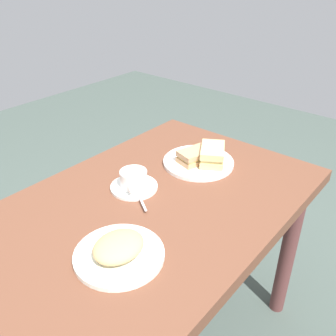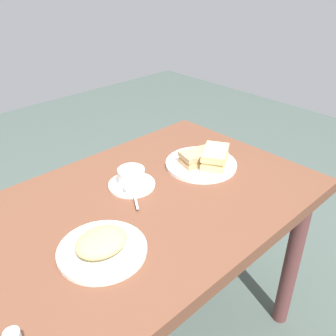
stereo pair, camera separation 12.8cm
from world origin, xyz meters
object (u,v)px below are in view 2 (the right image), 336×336
at_px(sandwich_back, 215,157).
at_px(spoon, 135,196).
at_px(sandwich_plate, 201,164).
at_px(side_plate, 102,250).
at_px(coffee_cup, 131,176).
at_px(coffee_saucer, 132,185).
at_px(sandwich_front, 198,157).
at_px(dining_table, 138,229).

height_order(sandwich_back, spoon, sandwich_back).
xyz_separation_m(sandwich_plate, side_plate, (0.53, 0.13, 0.00)).
xyz_separation_m(sandwich_plate, coffee_cup, (0.27, -0.07, 0.03)).
relative_size(sandwich_plate, spoon, 2.93).
bearing_deg(sandwich_back, spoon, -7.40).
height_order(sandwich_back, coffee_saucer, sandwich_back).
bearing_deg(spoon, coffee_saucer, -122.02).
bearing_deg(coffee_saucer, sandwich_back, 159.33).
bearing_deg(coffee_saucer, side_plate, 37.60).
bearing_deg(sandwich_front, coffee_saucer, -13.31).
bearing_deg(sandwich_plate, coffee_saucer, -14.11).
height_order(sandwich_plate, side_plate, same).
bearing_deg(coffee_saucer, sandwich_plate, 165.89).
xyz_separation_m(sandwich_front, side_plate, (0.52, 0.14, -0.03)).
bearing_deg(side_plate, dining_table, -152.63).
distance_m(dining_table, coffee_cup, 0.18).
height_order(dining_table, coffee_saucer, coffee_saucer).
distance_m(dining_table, side_plate, 0.25).
relative_size(dining_table, sandwich_front, 8.74).
xyz_separation_m(dining_table, coffee_saucer, (-0.06, -0.10, 0.10)).
distance_m(sandwich_front, coffee_saucer, 0.27).
relative_size(sandwich_back, spoon, 1.76).
bearing_deg(side_plate, coffee_saucer, -142.40).
bearing_deg(sandwich_back, dining_table, -2.64).
relative_size(dining_table, coffee_cup, 11.42).
height_order(sandwich_plate, coffee_cup, coffee_cup).
height_order(dining_table, side_plate, side_plate).
bearing_deg(spoon, dining_table, 58.76).
relative_size(sandwich_plate, coffee_cup, 2.47).
xyz_separation_m(sandwich_plate, sandwich_back, (-0.02, 0.04, 0.04)).
distance_m(coffee_cup, spoon, 0.08).
relative_size(sandwich_plate, coffee_saucer, 1.66).
relative_size(sandwich_back, side_plate, 0.67).
height_order(coffee_saucer, side_plate, side_plate).
bearing_deg(dining_table, sandwich_back, 177.36).
height_order(sandwich_plate, sandwich_front, sandwich_front).
height_order(sandwich_plate, sandwich_back, sandwich_back).
xyz_separation_m(sandwich_back, side_plate, (0.55, 0.09, -0.04)).
xyz_separation_m(dining_table, side_plate, (0.20, 0.10, 0.10)).
bearing_deg(sandwich_front, sandwich_plate, 151.29).
height_order(spoon, side_plate, spoon).
xyz_separation_m(coffee_cup, spoon, (0.04, 0.07, -0.03)).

